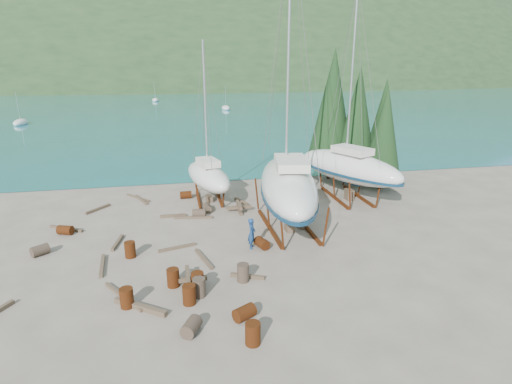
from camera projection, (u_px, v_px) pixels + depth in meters
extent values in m
plane|color=#685D52|center=(234.00, 255.00, 21.89)|extent=(600.00, 600.00, 0.00)
plane|color=#197380|center=(175.00, 81.00, 316.58)|extent=(700.00, 700.00, 0.00)
ellipsoid|color=#1F351A|center=(175.00, 81.00, 321.26)|extent=(800.00, 360.00, 110.00)
cube|color=beige|center=(48.00, 86.00, 187.55)|extent=(6.00, 5.00, 4.00)
cube|color=#A54C2D|center=(47.00, 79.00, 186.72)|extent=(6.60, 5.60, 1.60)
cube|color=beige|center=(136.00, 85.00, 195.21)|extent=(6.00, 5.00, 4.00)
cube|color=#A54C2D|center=(135.00, 79.00, 194.38)|extent=(6.60, 5.60, 1.60)
cube|color=beige|center=(237.00, 84.00, 204.80)|extent=(6.00, 5.00, 4.00)
cube|color=#A54C2D|center=(237.00, 78.00, 203.97)|extent=(6.60, 5.60, 1.60)
cylinder|color=black|center=(353.00, 175.00, 35.27)|extent=(0.36, 0.36, 1.60)
cone|color=black|center=(358.00, 118.00, 33.79)|extent=(3.60, 3.60, 8.40)
cylinder|color=black|center=(380.00, 181.00, 33.72)|extent=(0.36, 0.36, 1.36)
cone|color=black|center=(385.00, 131.00, 32.46)|extent=(3.06, 3.06, 7.14)
cylinder|color=black|center=(329.00, 169.00, 36.82)|extent=(0.36, 0.36, 1.84)
cone|color=black|center=(333.00, 105.00, 35.11)|extent=(4.14, 4.14, 9.66)
cylinder|color=black|center=(379.00, 171.00, 36.81)|extent=(0.36, 0.36, 1.44)
cone|color=black|center=(383.00, 122.00, 35.47)|extent=(3.24, 3.24, 7.56)
ellipsoid|color=silver|center=(21.00, 123.00, 72.16)|extent=(2.00, 5.00, 1.40)
cylinder|color=silver|center=(18.00, 107.00, 71.31)|extent=(0.08, 0.08, 5.00)
ellipsoid|color=silver|center=(226.00, 108.00, 98.53)|extent=(2.00, 5.00, 1.40)
cylinder|color=silver|center=(226.00, 96.00, 97.69)|extent=(0.08, 0.08, 5.00)
ellipsoid|color=silver|center=(155.00, 100.00, 123.15)|extent=(2.00, 5.00, 1.40)
cylinder|color=silver|center=(155.00, 91.00, 122.31)|extent=(0.08, 0.08, 5.00)
ellipsoid|color=silver|center=(288.00, 185.00, 24.80)|extent=(5.22, 11.72, 2.64)
cube|color=#0D2B44|center=(290.00, 201.00, 24.53)|extent=(0.60, 2.05, 1.00)
cube|color=silver|center=(291.00, 163.00, 23.81)|extent=(2.38, 3.66, 0.50)
cylinder|color=silver|center=(289.00, 46.00, 22.90)|extent=(0.14, 0.14, 13.58)
cube|color=#5F2710|center=(269.00, 227.00, 25.39)|extent=(0.18, 6.23, 0.20)
cube|color=#5F2710|center=(304.00, 225.00, 25.83)|extent=(0.18, 6.23, 0.20)
cube|color=brown|center=(290.00, 223.00, 24.96)|extent=(0.50, 0.80, 1.01)
ellipsoid|color=silver|center=(348.00, 167.00, 30.80)|extent=(6.69, 10.12, 2.32)
cube|color=#0D2B44|center=(350.00, 177.00, 30.55)|extent=(0.96, 1.71, 1.00)
cube|color=silver|center=(352.00, 150.00, 29.93)|extent=(2.66, 3.33, 0.50)
cylinder|color=silver|center=(352.00, 70.00, 29.14)|extent=(0.14, 0.14, 11.79)
cube|color=#5F2710|center=(334.00, 197.00, 31.32)|extent=(0.18, 5.40, 0.20)
cube|color=#5F2710|center=(358.00, 196.00, 31.71)|extent=(0.18, 5.40, 0.20)
cube|color=brown|center=(349.00, 195.00, 30.96)|extent=(0.50, 0.80, 0.84)
ellipsoid|color=silver|center=(208.00, 176.00, 30.49)|extent=(3.97, 7.66, 1.88)
cube|color=#0D2B44|center=(209.00, 184.00, 30.30)|extent=(0.56, 1.34, 1.00)
cube|color=silver|center=(208.00, 162.00, 29.80)|extent=(1.75, 2.44, 0.50)
cylinder|color=silver|center=(205.00, 104.00, 29.22)|extent=(0.14, 0.14, 8.79)
cube|color=#5F2710|center=(198.00, 199.00, 30.87)|extent=(0.18, 4.03, 0.20)
cube|color=#5F2710|center=(219.00, 198.00, 31.18)|extent=(0.18, 4.03, 0.20)
cube|color=brown|center=(209.00, 199.00, 30.64)|extent=(0.50, 0.80, 0.44)
imported|color=navy|center=(252.00, 233.00, 22.48)|extent=(0.61, 0.76, 1.79)
cylinder|color=#2D2823|center=(191.00, 327.00, 15.33)|extent=(0.92, 1.05, 0.58)
cylinder|color=#5F2710|center=(65.00, 230.00, 24.49)|extent=(1.03, 0.85, 0.58)
cylinder|color=#5F2710|center=(189.00, 295.00, 17.23)|extent=(0.58, 0.58, 0.88)
cylinder|color=#5F2710|center=(186.00, 195.00, 31.31)|extent=(0.90, 0.61, 0.58)
cylinder|color=#5F2710|center=(262.00, 243.00, 22.65)|extent=(0.84, 1.02, 0.58)
cylinder|color=#5F2710|center=(253.00, 334.00, 14.70)|extent=(0.58, 0.58, 0.88)
cylinder|color=#5F2710|center=(130.00, 250.00, 21.51)|extent=(0.58, 0.58, 0.88)
cylinder|color=#2D2823|center=(199.00, 213.00, 27.34)|extent=(0.97, 0.73, 0.58)
cylinder|color=#5F2710|center=(198.00, 281.00, 18.31)|extent=(0.58, 0.58, 0.88)
cylinder|color=#2D2823|center=(207.00, 208.00, 28.39)|extent=(0.60, 0.89, 0.58)
cylinder|color=#5F2710|center=(244.00, 313.00, 16.21)|extent=(1.05, 0.94, 0.58)
cylinder|color=#5F2710|center=(127.00, 298.00, 17.00)|extent=(0.58, 0.58, 0.88)
cylinder|color=#5F2710|center=(173.00, 278.00, 18.62)|extent=(0.58, 0.58, 0.88)
cylinder|color=#2D2823|center=(40.00, 250.00, 21.78)|extent=(1.05, 1.00, 0.58)
cylinder|color=#2D2823|center=(199.00, 287.00, 17.79)|extent=(0.58, 0.58, 0.88)
cylinder|color=#2D2823|center=(243.00, 273.00, 19.08)|extent=(0.58, 0.58, 0.88)
cube|color=brown|center=(138.00, 198.00, 31.29)|extent=(1.94, 2.22, 0.14)
cube|color=brown|center=(295.00, 224.00, 25.89)|extent=(0.84, 1.63, 0.19)
cube|color=brown|center=(98.00, 209.00, 28.73)|extent=(1.51, 1.79, 0.19)
cube|color=brown|center=(123.00, 296.00, 17.76)|extent=(1.91, 2.69, 0.15)
cube|color=brown|center=(118.00, 243.00, 23.22)|extent=(0.48, 2.06, 0.17)
cube|color=brown|center=(204.00, 259.00, 21.27)|extent=(0.82, 2.39, 0.16)
cube|color=brown|center=(241.00, 201.00, 30.37)|extent=(0.84, 1.67, 0.19)
cube|color=brown|center=(248.00, 276.00, 19.46)|extent=(1.63, 0.85, 0.17)
cube|color=brown|center=(173.00, 216.00, 27.43)|extent=(1.75, 0.19, 0.19)
cube|color=brown|center=(141.00, 200.00, 30.81)|extent=(1.10, 2.34, 0.15)
cube|color=brown|center=(193.00, 217.00, 27.14)|extent=(2.61, 0.58, 0.16)
cube|color=brown|center=(177.00, 248.00, 22.60)|extent=(2.12, 0.73, 0.15)
cube|color=brown|center=(102.00, 266.00, 20.52)|extent=(0.41, 2.45, 0.17)
cube|color=brown|center=(140.00, 307.00, 16.91)|extent=(2.29, 1.75, 0.23)
cube|color=brown|center=(66.00, 229.00, 25.24)|extent=(2.25, 1.44, 0.16)
cube|color=brown|center=(188.00, 283.00, 18.80)|extent=(0.20, 1.80, 0.20)
cube|color=brown|center=(188.00, 280.00, 18.74)|extent=(1.80, 0.20, 0.20)
cube|color=brown|center=(188.00, 276.00, 18.68)|extent=(0.20, 1.80, 0.20)
cube|color=brown|center=(239.00, 210.00, 28.50)|extent=(0.20, 1.80, 0.20)
cube|color=brown|center=(239.00, 207.00, 28.44)|extent=(1.80, 0.20, 0.20)
cube|color=brown|center=(239.00, 205.00, 28.38)|extent=(0.20, 1.80, 0.20)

